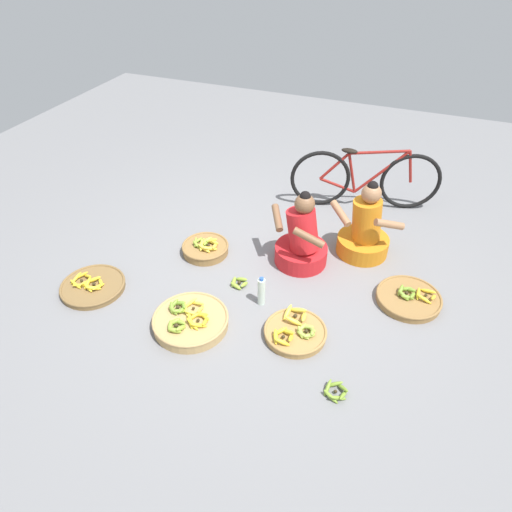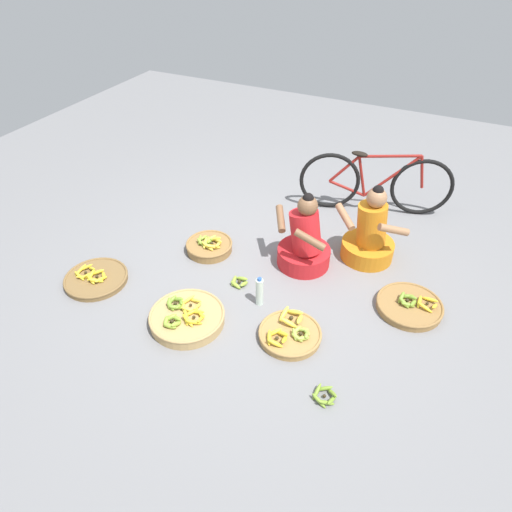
{
  "view_description": "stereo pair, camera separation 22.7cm",
  "coord_description": "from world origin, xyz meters",
  "px_view_note": "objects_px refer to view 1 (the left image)",
  "views": [
    {
      "loc": [
        1.18,
        -3.18,
        2.87
      ],
      "look_at": [
        0.0,
        -0.2,
        0.35
      ],
      "focal_mm": 31.92,
      "sensor_mm": 36.0,
      "label": 1
    },
    {
      "loc": [
        1.38,
        -3.09,
        2.87
      ],
      "look_at": [
        0.0,
        -0.2,
        0.35
      ],
      "focal_mm": 31.92,
      "sensor_mm": 36.0,
      "label": 2
    }
  ],
  "objects_px": {
    "banana_basket_front_center": "(190,321)",
    "water_bottle": "(261,291)",
    "banana_basket_mid_right": "(409,298)",
    "loose_bananas_near_bicycle": "(336,391)",
    "banana_basket_back_center": "(295,332)",
    "bicycle_leaning": "(365,179)",
    "loose_bananas_near_vendor": "(239,283)",
    "vendor_woman_behind": "(365,231)",
    "vendor_woman_front": "(301,241)",
    "banana_basket_front_right": "(93,286)",
    "banana_basket_back_left": "(205,248)"
  },
  "relations": [
    {
      "from": "banana_basket_front_center",
      "to": "water_bottle",
      "type": "bearing_deg",
      "value": 45.96
    },
    {
      "from": "banana_basket_mid_right",
      "to": "loose_bananas_near_bicycle",
      "type": "xyz_separation_m",
      "value": [
        -0.38,
        -1.2,
        -0.01
      ]
    },
    {
      "from": "banana_basket_back_center",
      "to": "loose_bananas_near_bicycle",
      "type": "distance_m",
      "value": 0.63
    },
    {
      "from": "banana_basket_mid_right",
      "to": "banana_basket_front_center",
      "type": "bearing_deg",
      "value": -149.77
    },
    {
      "from": "bicycle_leaning",
      "to": "loose_bananas_near_bicycle",
      "type": "relative_size",
      "value": 8.1
    },
    {
      "from": "banana_basket_front_center",
      "to": "loose_bananas_near_vendor",
      "type": "bearing_deg",
      "value": 74.17
    },
    {
      "from": "vendor_woman_behind",
      "to": "vendor_woman_front",
      "type": "bearing_deg",
      "value": -145.06
    },
    {
      "from": "banana_basket_back_center",
      "to": "water_bottle",
      "type": "height_order",
      "value": "water_bottle"
    },
    {
      "from": "banana_basket_mid_right",
      "to": "banana_basket_front_center",
      "type": "relative_size",
      "value": 0.9
    },
    {
      "from": "banana_basket_front_center",
      "to": "banana_basket_front_right",
      "type": "distance_m",
      "value": 1.07
    },
    {
      "from": "water_bottle",
      "to": "banana_basket_front_center",
      "type": "bearing_deg",
      "value": -134.04
    },
    {
      "from": "banana_basket_front_center",
      "to": "vendor_woman_front",
      "type": "bearing_deg",
      "value": 62.76
    },
    {
      "from": "banana_basket_front_center",
      "to": "banana_basket_mid_right",
      "type": "bearing_deg",
      "value": 30.23
    },
    {
      "from": "bicycle_leaning",
      "to": "loose_bananas_near_vendor",
      "type": "bearing_deg",
      "value": -113.37
    },
    {
      "from": "banana_basket_back_left",
      "to": "water_bottle",
      "type": "height_order",
      "value": "water_bottle"
    },
    {
      "from": "water_bottle",
      "to": "loose_bananas_near_vendor",
      "type": "bearing_deg",
      "value": 152.26
    },
    {
      "from": "loose_bananas_near_bicycle",
      "to": "banana_basket_back_center",
      "type": "bearing_deg",
      "value": 135.95
    },
    {
      "from": "vendor_woman_front",
      "to": "banana_basket_front_right",
      "type": "relative_size",
      "value": 1.35
    },
    {
      "from": "vendor_woman_front",
      "to": "banana_basket_mid_right",
      "type": "distance_m",
      "value": 1.12
    },
    {
      "from": "banana_basket_front_right",
      "to": "vendor_woman_front",
      "type": "bearing_deg",
      "value": 33.38
    },
    {
      "from": "banana_basket_back_center",
      "to": "water_bottle",
      "type": "distance_m",
      "value": 0.49
    },
    {
      "from": "banana_basket_back_left",
      "to": "banana_basket_front_right",
      "type": "bearing_deg",
      "value": -129.46
    },
    {
      "from": "banana_basket_front_center",
      "to": "banana_basket_front_right",
      "type": "height_order",
      "value": "banana_basket_front_center"
    },
    {
      "from": "vendor_woman_front",
      "to": "banana_basket_mid_right",
      "type": "relative_size",
      "value": 1.38
    },
    {
      "from": "banana_basket_back_left",
      "to": "loose_bananas_near_bicycle",
      "type": "xyz_separation_m",
      "value": [
        1.65,
        -1.18,
        -0.03
      ]
    },
    {
      "from": "banana_basket_mid_right",
      "to": "vendor_woman_behind",
      "type": "bearing_deg",
      "value": 133.35
    },
    {
      "from": "vendor_woman_behind",
      "to": "banana_basket_back_left",
      "type": "xyz_separation_m",
      "value": [
        -1.49,
        -0.6,
        -0.2
      ]
    },
    {
      "from": "banana_basket_back_center",
      "to": "banana_basket_back_left",
      "type": "xyz_separation_m",
      "value": [
        -1.2,
        0.74,
        0.01
      ]
    },
    {
      "from": "vendor_woman_behind",
      "to": "banana_basket_back_left",
      "type": "distance_m",
      "value": 1.61
    },
    {
      "from": "vendor_woman_front",
      "to": "bicycle_leaning",
      "type": "xyz_separation_m",
      "value": [
        0.36,
        1.27,
        0.1
      ]
    },
    {
      "from": "vendor_woman_behind",
      "to": "banana_basket_front_center",
      "type": "bearing_deg",
      "value": -126.39
    },
    {
      "from": "banana_basket_front_right",
      "to": "loose_bananas_near_bicycle",
      "type": "distance_m",
      "value": 2.4
    },
    {
      "from": "bicycle_leaning",
      "to": "loose_bananas_near_bicycle",
      "type": "xyz_separation_m",
      "value": [
        0.35,
        -2.67,
        -0.33
      ]
    },
    {
      "from": "bicycle_leaning",
      "to": "banana_basket_back_left",
      "type": "xyz_separation_m",
      "value": [
        -1.3,
        -1.49,
        -0.3
      ]
    },
    {
      "from": "banana_basket_back_center",
      "to": "banana_basket_mid_right",
      "type": "distance_m",
      "value": 1.13
    },
    {
      "from": "vendor_woman_front",
      "to": "water_bottle",
      "type": "xyz_separation_m",
      "value": [
        -0.15,
        -0.7,
        -0.12
      ]
    },
    {
      "from": "vendor_woman_behind",
      "to": "loose_bananas_near_vendor",
      "type": "height_order",
      "value": "vendor_woman_behind"
    },
    {
      "from": "banana_basket_back_center",
      "to": "banana_basket_front_right",
      "type": "height_order",
      "value": "banana_basket_back_center"
    },
    {
      "from": "vendor_woman_behind",
      "to": "bicycle_leaning",
      "type": "xyz_separation_m",
      "value": [
        -0.18,
        0.89,
        0.09
      ]
    },
    {
      "from": "bicycle_leaning",
      "to": "loose_bananas_near_vendor",
      "type": "height_order",
      "value": "bicycle_leaning"
    },
    {
      "from": "banana_basket_back_center",
      "to": "water_bottle",
      "type": "relative_size",
      "value": 1.76
    },
    {
      "from": "vendor_woman_front",
      "to": "banana_basket_back_left",
      "type": "height_order",
      "value": "vendor_woman_front"
    },
    {
      "from": "banana_basket_front_center",
      "to": "water_bottle",
      "type": "relative_size",
      "value": 2.17
    },
    {
      "from": "banana_basket_front_right",
      "to": "banana_basket_back_left",
      "type": "relative_size",
      "value": 1.24
    },
    {
      "from": "loose_bananas_near_vendor",
      "to": "water_bottle",
      "type": "xyz_separation_m",
      "value": [
        0.28,
        -0.15,
        0.11
      ]
    },
    {
      "from": "banana_basket_mid_right",
      "to": "banana_basket_back_left",
      "type": "bearing_deg",
      "value": -179.37
    },
    {
      "from": "banana_basket_back_center",
      "to": "banana_basket_back_left",
      "type": "relative_size",
      "value": 1.1
    },
    {
      "from": "vendor_woman_behind",
      "to": "banana_basket_front_right",
      "type": "height_order",
      "value": "vendor_woman_behind"
    },
    {
      "from": "banana_basket_back_center",
      "to": "banana_basket_mid_right",
      "type": "bearing_deg",
      "value": 42.68
    },
    {
      "from": "banana_basket_back_center",
      "to": "banana_basket_front_center",
      "type": "xyz_separation_m",
      "value": [
        -0.86,
        -0.22,
        0.01
      ]
    }
  ]
}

